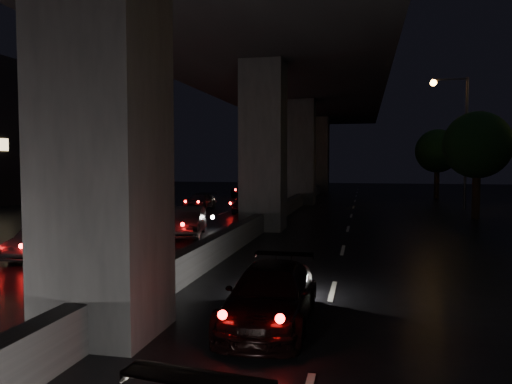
% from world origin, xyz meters
% --- Properties ---
extents(ground, '(120.00, 120.00, 0.00)m').
position_xyz_m(ground, '(0.00, 0.00, 0.00)').
color(ground, black).
rests_on(ground, ground).
extents(viaduct, '(12.00, 80.00, 10.50)m').
position_xyz_m(viaduct, '(0.00, 5.00, 8.34)').
color(viaduct, '#333436').
rests_on(viaduct, ground).
extents(median_barrier, '(0.45, 70.00, 0.85)m').
position_xyz_m(median_barrier, '(0.00, 5.00, 0.42)').
color(median_barrier, '#333436').
rests_on(median_barrier, ground).
extents(tree_c, '(3.80, 3.80, 6.12)m').
position_xyz_m(tree_c, '(11.00, 12.00, 4.20)').
color(tree_c, black).
rests_on(tree_c, ground).
extents(tree_d, '(3.80, 3.80, 6.12)m').
position_xyz_m(tree_d, '(11.00, 28.00, 4.20)').
color(tree_d, black).
rests_on(tree_d, ground).
extents(streetlight_far, '(2.52, 0.44, 9.00)m').
position_xyz_m(streetlight_far, '(10.97, 18.00, 5.66)').
color(streetlight_far, '#2D2D33').
rests_on(streetlight_far, ground).
extents(car_3, '(1.69, 4.04, 1.17)m').
position_xyz_m(car_3, '(2.95, -8.84, 0.58)').
color(car_3, black).
rests_on(car_3, ground).
extents(car_4, '(1.59, 3.43, 1.09)m').
position_xyz_m(car_4, '(-6.05, -3.45, 0.54)').
color(car_4, '#27262A').
rests_on(car_4, ground).
extents(car_5, '(2.16, 4.08, 1.28)m').
position_xyz_m(car_5, '(-2.85, 2.12, 0.64)').
color(car_5, '#252427').
rests_on(car_5, ground).
extents(car_6, '(1.59, 3.90, 1.33)m').
position_xyz_m(car_6, '(-5.66, 4.54, 0.66)').
color(car_6, black).
rests_on(car_6, ground).
extents(car_7, '(1.59, 3.75, 1.08)m').
position_xyz_m(car_7, '(-6.34, 14.19, 0.54)').
color(car_7, black).
rests_on(car_7, ground).
extents(car_8, '(1.87, 3.79, 1.24)m').
position_xyz_m(car_8, '(-2.69, 12.59, 0.62)').
color(car_8, black).
rests_on(car_8, ground).
extents(car_9, '(1.65, 3.37, 1.06)m').
position_xyz_m(car_9, '(-2.77, 21.19, 0.53)').
color(car_9, '#4C4742').
rests_on(car_9, ground).
extents(car_10, '(2.42, 4.34, 1.15)m').
position_xyz_m(car_10, '(-2.92, 27.96, 0.57)').
color(car_10, black).
rests_on(car_10, ground).
extents(car_11, '(2.13, 4.57, 1.27)m').
position_xyz_m(car_11, '(-6.11, 26.94, 0.63)').
color(car_11, black).
rests_on(car_11, ground).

